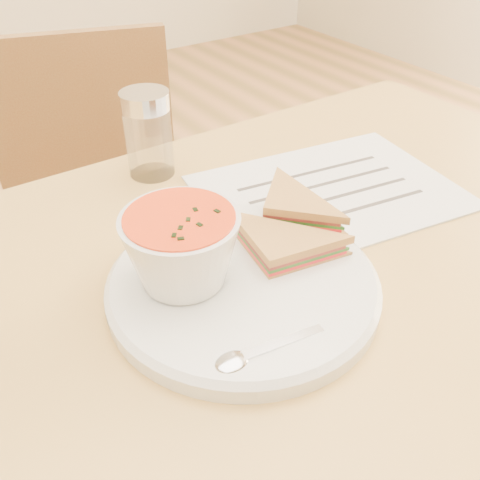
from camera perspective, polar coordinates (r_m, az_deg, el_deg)
dining_table at (r=0.88m, az=5.56°, el=-21.65°), size 1.00×0.70×0.75m
chair_far at (r=1.16m, az=-13.97°, el=-1.99°), size 0.47×0.47×0.84m
plate at (r=0.55m, az=0.32°, el=-4.91°), size 0.30×0.30×0.02m
soup_bowl at (r=0.52m, az=-6.21°, el=-1.29°), size 0.12×0.12×0.08m
sandwich_half_a at (r=0.53m, az=3.12°, el=-3.54°), size 0.11×0.11×0.03m
sandwich_half_b at (r=0.59m, az=2.43°, el=2.27°), size 0.13×0.13×0.03m
spoon at (r=0.48m, az=4.32°, el=-11.00°), size 0.16×0.05×0.01m
paper_menu at (r=0.72m, az=9.52°, el=5.13°), size 0.36×0.29×0.00m
condiment_shaker at (r=0.74m, az=-9.75°, el=11.05°), size 0.08×0.08×0.12m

